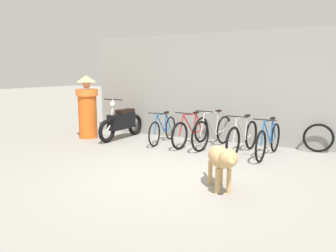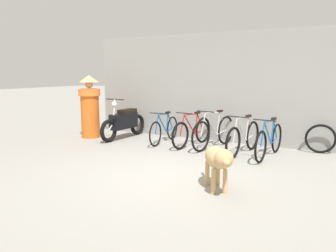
# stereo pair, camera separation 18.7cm
# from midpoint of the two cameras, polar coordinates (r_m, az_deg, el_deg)

# --- Properties ---
(ground_plane) EXTENTS (60.00, 60.00, 0.00)m
(ground_plane) POSITION_cam_midpoint_polar(r_m,az_deg,el_deg) (5.69, 0.44, -8.85)
(ground_plane) COLOR gray
(shop_wall_back) EXTENTS (7.91, 0.20, 2.78)m
(shop_wall_back) POSITION_cam_midpoint_polar(r_m,az_deg,el_deg) (8.53, 11.26, 6.53)
(shop_wall_back) COLOR gray
(shop_wall_back) RESTS_ON ground
(bicycle_0) EXTENTS (0.46, 1.60, 0.81)m
(bicycle_0) POSITION_cam_midpoint_polar(r_m,az_deg,el_deg) (8.32, -0.01, -0.64)
(bicycle_0) COLOR black
(bicycle_0) RESTS_ON ground
(bicycle_1) EXTENTS (0.46, 1.63, 0.85)m
(bicycle_1) POSITION_cam_midpoint_polar(r_m,az_deg,el_deg) (7.98, 4.91, -1.03)
(bicycle_1) COLOR black
(bicycle_1) RESTS_ON ground
(bicycle_2) EXTENTS (0.51, 1.76, 0.92)m
(bicycle_2) POSITION_cam_midpoint_polar(r_m,az_deg,el_deg) (7.84, 8.69, -1.08)
(bicycle_2) COLOR black
(bicycle_2) RESTS_ON ground
(bicycle_3) EXTENTS (0.46, 1.68, 0.88)m
(bicycle_3) POSITION_cam_midpoint_polar(r_m,az_deg,el_deg) (7.37, 13.71, -2.04)
(bicycle_3) COLOR black
(bicycle_3) RESTS_ON ground
(bicycle_4) EXTENTS (0.46, 1.71, 0.85)m
(bicycle_4) POSITION_cam_midpoint_polar(r_m,az_deg,el_deg) (7.23, 17.93, -2.51)
(bicycle_4) COLOR black
(bicycle_4) RESTS_ON ground
(motorcycle) EXTENTS (0.58, 1.82, 1.10)m
(motorcycle) POSITION_cam_midpoint_polar(r_m,az_deg,el_deg) (8.93, -7.12, 0.64)
(motorcycle) COLOR black
(motorcycle) RESTS_ON ground
(stray_dog) EXTENTS (0.78, 1.03, 0.72)m
(stray_dog) POSITION_cam_midpoint_polar(r_m,az_deg,el_deg) (4.97, 9.74, -5.72)
(stray_dog) COLOR tan
(stray_dog) RESTS_ON ground
(person_in_robes) EXTENTS (0.77, 0.77, 1.70)m
(person_in_robes) POSITION_cam_midpoint_polar(r_m,az_deg,el_deg) (9.18, -12.88, 3.42)
(person_in_robes) COLOR orange
(person_in_robes) RESTS_ON ground
(spare_tire_right) EXTENTS (0.66, 0.13, 0.65)m
(spare_tire_right) POSITION_cam_midpoint_polar(r_m,az_deg,el_deg) (8.02, 25.64, -2.02)
(spare_tire_right) COLOR black
(spare_tire_right) RESTS_ON ground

